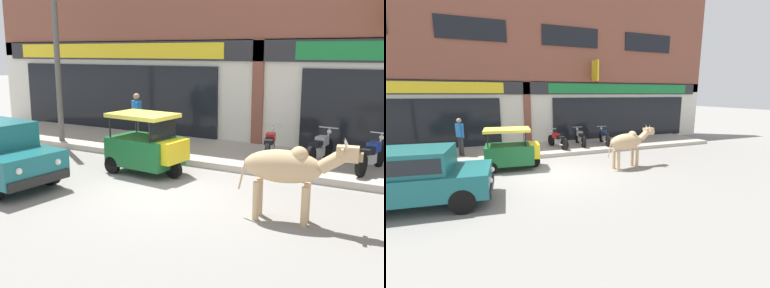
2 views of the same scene
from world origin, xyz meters
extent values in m
plane|color=gray|center=(0.00, 0.00, 0.00)|extent=(90.00, 90.00, 0.00)
cube|color=#A8A093|center=(0.00, 3.70, 0.09)|extent=(19.00, 2.99, 0.17)
cube|color=silver|center=(0.00, 5.47, 1.70)|extent=(23.00, 0.55, 3.40)
cube|color=#28282D|center=(0.00, 5.15, 3.05)|extent=(22.08, 0.08, 0.64)
cube|color=black|center=(-5.75, 5.14, 1.35)|extent=(8.74, 0.10, 2.40)
cube|color=yellow|center=(-5.75, 5.12, 3.05)|extent=(9.20, 0.05, 0.52)
cube|color=brown|center=(0.00, 5.17, 1.70)|extent=(0.36, 0.12, 3.40)
ellipsoid|color=tan|center=(2.67, -0.38, 1.02)|extent=(1.46, 0.70, 0.60)
sphere|color=tan|center=(2.94, -0.34, 1.25)|extent=(0.32, 0.32, 0.32)
cylinder|color=tan|center=(3.08, -0.18, 0.36)|extent=(0.12, 0.12, 0.72)
cylinder|color=tan|center=(3.11, -0.47, 0.36)|extent=(0.12, 0.12, 0.72)
cylinder|color=tan|center=(2.22, -0.30, 0.36)|extent=(0.12, 0.12, 0.72)
cylinder|color=tan|center=(2.25, -0.58, 0.36)|extent=(0.12, 0.12, 0.72)
cylinder|color=tan|center=(3.48, -0.27, 1.17)|extent=(0.49, 0.30, 0.43)
cube|color=tan|center=(3.74, -0.24, 1.34)|extent=(0.39, 0.27, 0.26)
cube|color=#957A57|center=(3.91, -0.21, 1.30)|extent=(0.16, 0.18, 0.14)
cone|color=beige|center=(3.68, -0.14, 1.52)|extent=(0.12, 0.07, 0.19)
cone|color=beige|center=(3.71, -0.34, 1.52)|extent=(0.12, 0.07, 0.19)
cube|color=tan|center=(3.64, -0.09, 1.40)|extent=(0.06, 0.14, 0.10)
cube|color=tan|center=(3.68, -0.41, 1.40)|extent=(0.06, 0.14, 0.10)
cylinder|color=tan|center=(1.93, -0.48, 0.80)|extent=(0.17, 0.06, 0.60)
cylinder|color=black|center=(-2.70, -0.84, 0.30)|extent=(0.61, 0.24, 0.60)
cube|color=black|center=(-2.19, -1.62, 0.38)|extent=(0.26, 1.52, 0.20)
sphere|color=silver|center=(-2.11, -1.14, 0.68)|extent=(0.14, 0.14, 0.14)
sphere|color=silver|center=(-2.20, -2.10, 0.68)|extent=(0.14, 0.14, 0.14)
cylinder|color=black|center=(-0.50, 1.02, 0.22)|extent=(0.45, 0.16, 0.44)
cylinder|color=black|center=(-2.00, 1.67, 0.22)|extent=(0.45, 0.16, 0.44)
cylinder|color=black|center=(-2.09, 0.64, 0.22)|extent=(0.45, 0.16, 0.44)
cube|color=#19602D|center=(-1.40, 1.10, 0.57)|extent=(1.81, 1.31, 0.70)
cube|color=yellow|center=(-0.50, 1.02, 0.67)|extent=(0.44, 0.90, 0.52)
cylinder|color=black|center=(-0.79, 1.54, 1.19)|extent=(0.04, 0.04, 0.55)
cylinder|color=black|center=(-0.87, 0.56, 1.19)|extent=(0.04, 0.04, 0.55)
cylinder|color=black|center=(-2.06, 1.65, 1.19)|extent=(0.04, 0.04, 0.55)
cylinder|color=black|center=(-2.15, 0.67, 1.19)|extent=(0.04, 0.04, 0.55)
cube|color=#DBCC42|center=(-1.45, 1.10, 1.47)|extent=(1.71, 1.24, 0.10)
cube|color=black|center=(-0.83, 1.05, 1.19)|extent=(0.11, 0.93, 0.50)
cylinder|color=black|center=(0.95, 3.93, 0.45)|extent=(0.23, 0.57, 0.56)
cylinder|color=black|center=(1.26, 2.71, 0.45)|extent=(0.23, 0.57, 0.56)
cube|color=#B2B5BA|center=(1.11, 3.30, 0.49)|extent=(0.27, 0.36, 0.24)
cube|color=red|center=(1.07, 3.45, 0.75)|extent=(0.33, 0.45, 0.24)
cube|color=black|center=(1.17, 3.07, 0.73)|extent=(0.34, 0.56, 0.12)
cylinder|color=#B2B5BA|center=(0.97, 3.87, 0.75)|extent=(0.10, 0.27, 0.59)
cylinder|color=#B2B5BA|center=(0.96, 3.91, 1.03)|extent=(0.51, 0.16, 0.03)
sphere|color=silver|center=(0.94, 3.96, 0.91)|extent=(0.12, 0.12, 0.12)
cylinder|color=#B2B5BA|center=(1.09, 2.92, 0.41)|extent=(0.17, 0.48, 0.06)
cylinder|color=black|center=(2.44, 4.16, 0.45)|extent=(0.16, 0.57, 0.56)
cylinder|color=black|center=(2.30, 2.92, 0.45)|extent=(0.16, 0.57, 0.56)
cube|color=#B2B5BA|center=(2.37, 3.52, 0.49)|extent=(0.23, 0.34, 0.24)
cube|color=#A8AAB2|center=(2.39, 3.68, 0.75)|extent=(0.28, 0.42, 0.24)
cube|color=black|center=(2.34, 3.28, 0.73)|extent=(0.27, 0.54, 0.12)
cylinder|color=#B2B5BA|center=(2.43, 4.10, 0.75)|extent=(0.07, 0.27, 0.59)
cylinder|color=#B2B5BA|center=(2.44, 4.14, 1.03)|extent=(0.52, 0.09, 0.03)
sphere|color=silver|center=(2.44, 4.20, 0.91)|extent=(0.12, 0.12, 0.12)
cylinder|color=#B2B5BA|center=(2.22, 3.18, 0.41)|extent=(0.11, 0.48, 0.06)
cylinder|color=black|center=(3.77, 3.98, 0.45)|extent=(0.20, 0.57, 0.56)
cylinder|color=black|center=(3.53, 2.75, 0.45)|extent=(0.20, 0.57, 0.56)
cube|color=#B2B5BA|center=(3.65, 3.34, 0.49)|extent=(0.26, 0.35, 0.24)
cube|color=navy|center=(3.68, 3.50, 0.75)|extent=(0.31, 0.44, 0.24)
cube|color=black|center=(3.60, 3.11, 0.73)|extent=(0.31, 0.55, 0.12)
cylinder|color=#B2B5BA|center=(3.76, 3.92, 0.75)|extent=(0.09, 0.27, 0.59)
cylinder|color=#B2B5BA|center=(3.76, 3.96, 1.03)|extent=(0.52, 0.13, 0.03)
sphere|color=silver|center=(3.77, 4.02, 0.91)|extent=(0.12, 0.12, 0.12)
cylinder|color=#B2B5BA|center=(3.47, 3.01, 0.41)|extent=(0.15, 0.48, 0.06)
cylinder|color=#2D2D33|center=(-3.12, 3.11, 0.58)|extent=(0.11, 0.11, 0.82)
cylinder|color=#2D2D33|center=(-3.23, 3.25, 0.58)|extent=(0.11, 0.11, 0.82)
cylinder|color=#236BB7|center=(-3.17, 3.18, 1.27)|extent=(0.32, 0.32, 0.56)
cylinder|color=#236BB7|center=(-3.05, 3.02, 1.25)|extent=(0.08, 0.08, 0.56)
cylinder|color=#236BB7|center=(-3.30, 3.35, 1.25)|extent=(0.08, 0.08, 0.56)
sphere|color=tan|center=(-3.17, 3.18, 1.67)|extent=(0.20, 0.20, 0.20)
cylinder|color=#595651|center=(-5.72, 2.50, 3.20)|extent=(0.18, 0.18, 6.05)
camera|label=1|loc=(5.08, -7.93, 3.03)|focal=42.00mm
camera|label=2|loc=(-2.31, -8.47, 2.76)|focal=24.00mm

